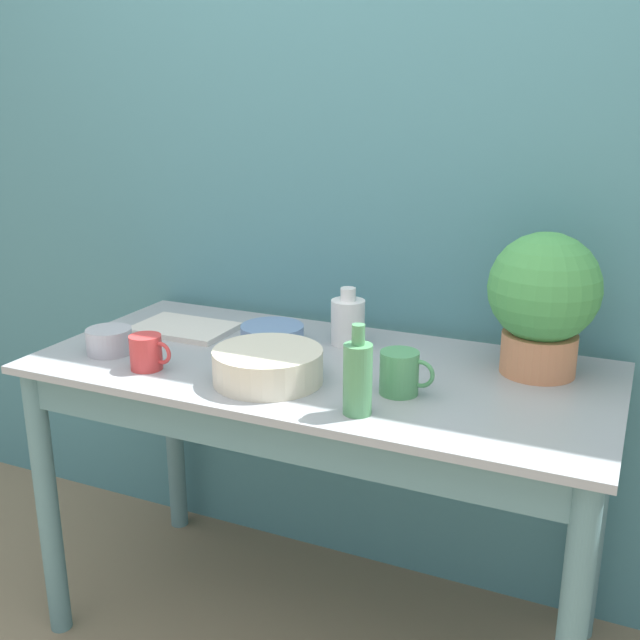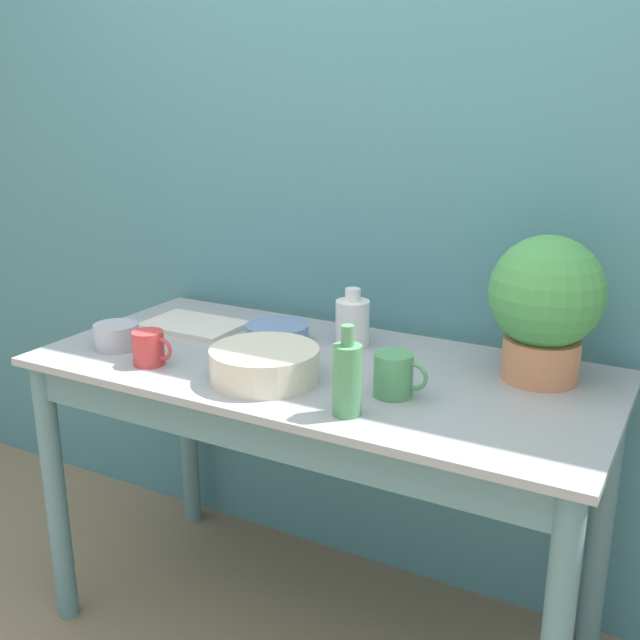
# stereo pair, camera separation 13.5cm
# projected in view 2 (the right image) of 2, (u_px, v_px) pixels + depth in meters

# --- Properties ---
(wall_back) EXTENTS (6.00, 0.05, 2.40)m
(wall_back) POSITION_uv_depth(u_px,v_px,m) (387.00, 198.00, 2.16)
(wall_back) COLOR teal
(wall_back) RESTS_ON ground_plane
(counter_table) EXTENTS (1.48, 0.70, 0.82)m
(counter_table) POSITION_uv_depth(u_px,v_px,m) (315.00, 421.00, 1.95)
(counter_table) COLOR slate
(counter_table) RESTS_ON ground_plane
(potted_plant) EXTENTS (0.27, 0.27, 0.36)m
(potted_plant) POSITION_uv_depth(u_px,v_px,m) (546.00, 302.00, 1.78)
(potted_plant) COLOR tan
(potted_plant) RESTS_ON counter_table
(bowl_wash_large) EXTENTS (0.27, 0.27, 0.08)m
(bowl_wash_large) POSITION_uv_depth(u_px,v_px,m) (265.00, 364.00, 1.81)
(bowl_wash_large) COLOR beige
(bowl_wash_large) RESTS_ON counter_table
(bottle_tall) EXTENTS (0.06, 0.06, 0.20)m
(bottle_tall) POSITION_uv_depth(u_px,v_px,m) (347.00, 378.00, 1.61)
(bottle_tall) COLOR #4C8C59
(bottle_tall) RESTS_ON counter_table
(bottle_short) EXTENTS (0.09, 0.09, 0.16)m
(bottle_short) POSITION_uv_depth(u_px,v_px,m) (353.00, 321.00, 2.07)
(bottle_short) COLOR white
(bottle_short) RESTS_ON counter_table
(mug_red) EXTENTS (0.12, 0.08, 0.09)m
(mug_red) POSITION_uv_depth(u_px,v_px,m) (149.00, 348.00, 1.92)
(mug_red) COLOR #C63838
(mug_red) RESTS_ON counter_table
(mug_green) EXTENTS (0.13, 0.09, 0.10)m
(mug_green) POSITION_uv_depth(u_px,v_px,m) (394.00, 375.00, 1.71)
(mug_green) COLOR #4C935B
(mug_green) RESTS_ON counter_table
(bowl_small_steel) EXTENTS (0.12, 0.12, 0.07)m
(bowl_small_steel) POSITION_uv_depth(u_px,v_px,m) (117.00, 336.00, 2.05)
(bowl_small_steel) COLOR #A8A8B2
(bowl_small_steel) RESTS_ON counter_table
(bowl_small_blue) EXTENTS (0.18, 0.18, 0.05)m
(bowl_small_blue) POSITION_uv_depth(u_px,v_px,m) (277.00, 333.00, 2.10)
(bowl_small_blue) COLOR #6684B2
(bowl_small_blue) RESTS_ON counter_table
(tray_board) EXTENTS (0.28, 0.20, 0.02)m
(tray_board) POSITION_uv_depth(u_px,v_px,m) (193.00, 325.00, 2.23)
(tray_board) COLOR beige
(tray_board) RESTS_ON counter_table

